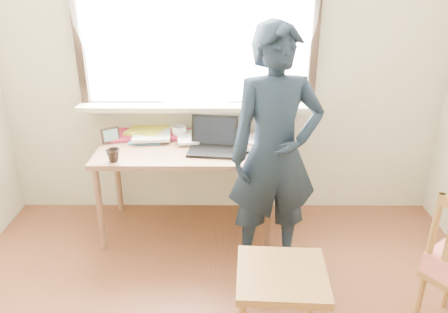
{
  "coord_description": "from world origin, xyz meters",
  "views": [
    {
      "loc": [
        0.02,
        -1.36,
        1.92
      ],
      "look_at": [
        0.01,
        0.95,
        0.92
      ],
      "focal_mm": 35.0,
      "sensor_mm": 36.0,
      "label": 1
    }
  ],
  "objects_px": {
    "mug_white": "(179,132)",
    "person": "(275,154)",
    "mug_dark": "(113,155)",
    "work_chair": "(281,284)",
    "laptop": "(213,142)",
    "desk": "(186,157)"
  },
  "relations": [
    {
      "from": "mug_dark",
      "to": "work_chair",
      "type": "xyz_separation_m",
      "value": [
        1.07,
        -0.91,
        -0.34
      ]
    },
    {
      "from": "laptop",
      "to": "mug_white",
      "type": "xyz_separation_m",
      "value": [
        -0.28,
        0.25,
        -0.01
      ]
    },
    {
      "from": "mug_dark",
      "to": "desk",
      "type": "bearing_deg",
      "value": 27.12
    },
    {
      "from": "work_chair",
      "to": "desk",
      "type": "bearing_deg",
      "value": 117.09
    },
    {
      "from": "laptop",
      "to": "mug_dark",
      "type": "distance_m",
      "value": 0.71
    },
    {
      "from": "mug_dark",
      "to": "person",
      "type": "height_order",
      "value": "person"
    },
    {
      "from": "mug_white",
      "to": "work_chair",
      "type": "relative_size",
      "value": 0.24
    },
    {
      "from": "laptop",
      "to": "mug_dark",
      "type": "bearing_deg",
      "value": -162.63
    },
    {
      "from": "mug_dark",
      "to": "work_chair",
      "type": "bearing_deg",
      "value": -40.46
    },
    {
      "from": "laptop",
      "to": "person",
      "type": "height_order",
      "value": "person"
    },
    {
      "from": "desk",
      "to": "mug_white",
      "type": "distance_m",
      "value": 0.26
    },
    {
      "from": "desk",
      "to": "person",
      "type": "bearing_deg",
      "value": -34.38
    },
    {
      "from": "person",
      "to": "desk",
      "type": "bearing_deg",
      "value": 136.2
    },
    {
      "from": "desk",
      "to": "work_chair",
      "type": "height_order",
      "value": "desk"
    },
    {
      "from": "laptop",
      "to": "work_chair",
      "type": "xyz_separation_m",
      "value": [
        0.38,
        -1.12,
        -0.35
      ]
    },
    {
      "from": "laptop",
      "to": "work_chair",
      "type": "bearing_deg",
      "value": -71.15
    },
    {
      "from": "desk",
      "to": "mug_white",
      "type": "relative_size",
      "value": 11.14
    },
    {
      "from": "laptop",
      "to": "person",
      "type": "distance_m",
      "value": 0.57
    },
    {
      "from": "mug_white",
      "to": "person",
      "type": "xyz_separation_m",
      "value": [
        0.68,
        -0.64,
        0.08
      ]
    },
    {
      "from": "laptop",
      "to": "mug_white",
      "type": "distance_m",
      "value": 0.37
    },
    {
      "from": "work_chair",
      "to": "person",
      "type": "height_order",
      "value": "person"
    },
    {
      "from": "desk",
      "to": "mug_dark",
      "type": "height_order",
      "value": "mug_dark"
    }
  ]
}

